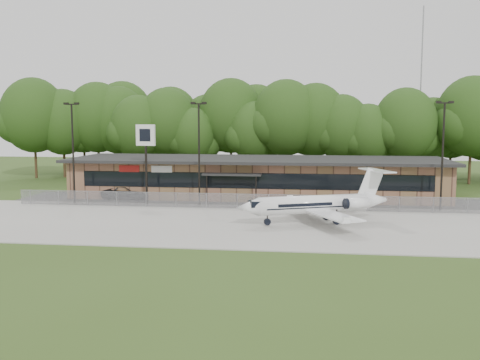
# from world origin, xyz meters

# --- Properties ---
(ground) EXTENTS (160.00, 160.00, 0.00)m
(ground) POSITION_xyz_m (0.00, 0.00, 0.00)
(ground) COLOR #354C1B
(ground) RESTS_ON ground
(apron) EXTENTS (64.00, 18.00, 0.08)m
(apron) POSITION_xyz_m (0.00, 8.00, 0.04)
(apron) COLOR #9E9B93
(apron) RESTS_ON ground
(parking_lot) EXTENTS (50.00, 9.00, 0.06)m
(parking_lot) POSITION_xyz_m (0.00, 19.50, 0.03)
(parking_lot) COLOR #383835
(parking_lot) RESTS_ON ground
(terminal) EXTENTS (41.00, 11.65, 4.30)m
(terminal) POSITION_xyz_m (-0.00, 23.94, 2.18)
(terminal) COLOR brown
(terminal) RESTS_ON ground
(fence) EXTENTS (46.00, 0.04, 1.52)m
(fence) POSITION_xyz_m (0.00, 15.00, 0.78)
(fence) COLOR gray
(fence) RESTS_ON ground
(treeline) EXTENTS (72.00, 12.00, 15.00)m
(treeline) POSITION_xyz_m (0.00, 42.00, 7.50)
(treeline) COLOR #1C3511
(treeline) RESTS_ON ground
(radio_mast) EXTENTS (0.20, 0.20, 25.00)m
(radio_mast) POSITION_xyz_m (22.00, 48.00, 12.50)
(radio_mast) COLOR gray
(radio_mast) RESTS_ON ground
(light_pole_left) EXTENTS (1.55, 0.30, 10.23)m
(light_pole_left) POSITION_xyz_m (-18.00, 16.50, 5.98)
(light_pole_left) COLOR black
(light_pole_left) RESTS_ON ground
(light_pole_mid) EXTENTS (1.55, 0.30, 10.23)m
(light_pole_mid) POSITION_xyz_m (-5.00, 16.50, 5.98)
(light_pole_mid) COLOR black
(light_pole_mid) RESTS_ON ground
(light_pole_right) EXTENTS (1.55, 0.30, 10.23)m
(light_pole_right) POSITION_xyz_m (18.00, 16.50, 5.98)
(light_pole_right) COLOR black
(light_pole_right) RESTS_ON ground
(business_jet) EXTENTS (12.95, 11.56, 4.45)m
(business_jet) POSITION_xyz_m (6.51, 8.74, 1.59)
(business_jet) COLOR white
(business_jet) RESTS_ON ground
(suv) EXTENTS (5.48, 2.83, 1.48)m
(suv) POSITION_xyz_m (-13.50, 19.59, 0.74)
(suv) COLOR #313134
(suv) RESTS_ON ground
(pole_sign) EXTENTS (2.10, 0.74, 8.04)m
(pole_sign) POSITION_xyz_m (-10.48, 16.80, 6.15)
(pole_sign) COLOR black
(pole_sign) RESTS_ON ground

